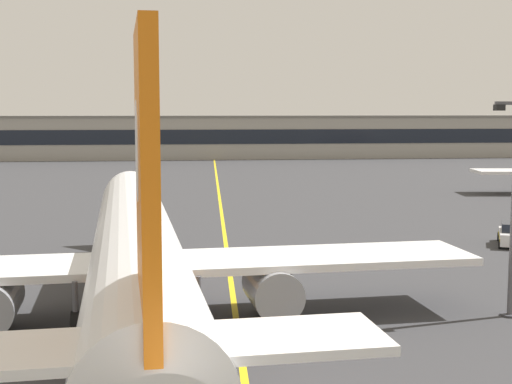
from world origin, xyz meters
name	(u,v)px	position (x,y,z in m)	size (l,w,h in m)	color
taxiway_centreline	(226,247)	(0.00, 30.00, 0.00)	(0.30, 180.00, 0.01)	yellow
airliner_foreground	(136,252)	(-5.31, 11.56, 3.37)	(32.27, 41.53, 11.65)	white
safety_cone_by_nose_gear	(173,248)	(-3.79, 28.54, 0.26)	(0.44, 0.44, 0.55)	orange
terminal_building	(226,137)	(6.67, 125.84, 4.30)	(160.40, 12.40, 8.58)	#9E998E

